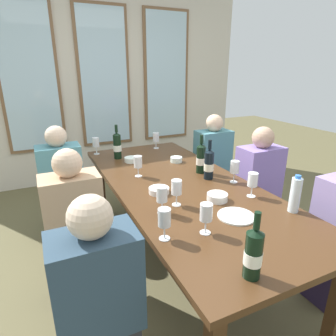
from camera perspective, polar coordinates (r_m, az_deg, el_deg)
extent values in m
plane|color=brown|center=(2.60, 2.30, -18.25)|extent=(12.00, 12.00, 0.00)
cube|color=beige|center=(4.32, -12.69, 17.08)|extent=(4.20, 0.06, 2.90)
cube|color=brown|center=(4.16, -25.85, 15.63)|extent=(0.72, 0.03, 1.88)
cube|color=silver|center=(4.15, -25.85, 15.62)|extent=(0.64, 0.01, 1.80)
cube|color=brown|center=(4.27, -12.55, 17.08)|extent=(0.72, 0.03, 1.88)
cube|color=silver|center=(4.26, -12.49, 17.07)|extent=(0.64, 0.01, 1.80)
cube|color=brown|center=(4.58, -0.34, 17.64)|extent=(0.72, 0.03, 1.88)
cube|color=silver|center=(4.57, -0.25, 17.63)|extent=(0.64, 0.01, 1.80)
cube|color=#492D18|center=(2.24, 2.54, -3.50)|extent=(1.00, 2.38, 0.04)
cube|color=#492D18|center=(3.22, -13.15, -3.78)|extent=(0.07, 0.07, 0.70)
cube|color=#492D18|center=(3.46, 0.06, -1.64)|extent=(0.07, 0.07, 0.70)
cylinder|color=white|center=(1.79, 13.38, -9.28)|extent=(0.22, 0.22, 0.01)
cylinder|color=black|center=(1.30, 16.55, -16.36)|extent=(0.08, 0.08, 0.21)
cone|color=black|center=(1.24, 17.08, -11.94)|extent=(0.08, 0.08, 0.02)
cylinder|color=black|center=(1.22, 17.31, -9.94)|extent=(0.03, 0.03, 0.08)
cylinder|color=white|center=(1.31, 16.51, -16.73)|extent=(0.08, 0.08, 0.06)
cylinder|color=black|center=(2.30, 8.12, 0.46)|extent=(0.07, 0.07, 0.22)
cone|color=black|center=(2.27, 8.27, 3.38)|extent=(0.07, 0.07, 0.02)
cylinder|color=black|center=(2.25, 8.33, 4.59)|extent=(0.03, 0.03, 0.08)
cylinder|color=#EDEBCC|center=(2.31, 8.11, 0.20)|extent=(0.08, 0.08, 0.06)
cylinder|color=black|center=(2.84, -10.04, 4.16)|extent=(0.07, 0.07, 0.24)
cone|color=black|center=(2.81, -10.19, 6.71)|extent=(0.07, 0.07, 0.02)
cylinder|color=black|center=(2.80, -10.25, 7.70)|extent=(0.03, 0.03, 0.08)
cylinder|color=white|center=(2.85, -10.03, 3.93)|extent=(0.08, 0.08, 0.06)
cylinder|color=black|center=(2.43, 6.54, 1.63)|extent=(0.07, 0.08, 0.23)
cone|color=black|center=(2.40, 6.65, 4.50)|extent=(0.07, 0.08, 0.02)
cylinder|color=black|center=(2.38, 6.70, 5.65)|extent=(0.03, 0.03, 0.08)
cylinder|color=silver|center=(2.43, 6.53, 1.38)|extent=(0.08, 0.08, 0.06)
cylinder|color=white|center=(1.97, 9.76, -5.71)|extent=(0.14, 0.14, 0.05)
cylinder|color=white|center=(2.75, -7.31, 1.69)|extent=(0.13, 0.13, 0.04)
cylinder|color=white|center=(2.05, -1.80, -4.47)|extent=(0.15, 0.15, 0.04)
cylinder|color=white|center=(2.72, 1.66, 1.70)|extent=(0.11, 0.11, 0.05)
cylinder|color=white|center=(1.93, 23.95, -4.96)|extent=(0.06, 0.06, 0.22)
cylinder|color=blue|center=(1.89, 24.45, -1.63)|extent=(0.04, 0.04, 0.02)
cylinder|color=white|center=(2.38, -5.89, -1.60)|extent=(0.06, 0.06, 0.00)
cylinder|color=white|center=(2.37, -5.93, -0.71)|extent=(0.01, 0.01, 0.07)
cylinder|color=white|center=(2.34, -6.00, 1.25)|extent=(0.07, 0.07, 0.09)
cylinder|color=#590C19|center=(2.35, -5.97, 0.58)|extent=(0.06, 0.06, 0.03)
cylinder|color=white|center=(2.09, 16.18, -5.39)|extent=(0.06, 0.06, 0.00)
cylinder|color=white|center=(2.07, 16.28, -4.40)|extent=(0.01, 0.01, 0.07)
cylinder|color=white|center=(2.04, 16.50, -2.21)|extent=(0.07, 0.07, 0.09)
cylinder|color=maroon|center=(2.05, 16.42, -3.04)|extent=(0.06, 0.06, 0.03)
cylinder|color=white|center=(1.89, 1.68, -7.30)|extent=(0.06, 0.06, 0.00)
cylinder|color=white|center=(1.87, 1.70, -6.22)|extent=(0.01, 0.01, 0.07)
cylinder|color=white|center=(1.84, 1.72, -3.82)|extent=(0.07, 0.07, 0.09)
cylinder|color=white|center=(1.61, 7.40, -12.61)|extent=(0.06, 0.06, 0.00)
cylinder|color=white|center=(1.59, 7.46, -11.40)|extent=(0.01, 0.01, 0.07)
cylinder|color=white|center=(1.55, 7.60, -8.69)|extent=(0.07, 0.07, 0.09)
cylinder|color=white|center=(1.79, -1.19, -8.84)|extent=(0.06, 0.06, 0.00)
cylinder|color=white|center=(1.77, -1.20, -7.72)|extent=(0.01, 0.01, 0.07)
cylinder|color=white|center=(1.74, -1.22, -5.22)|extent=(0.07, 0.07, 0.09)
cylinder|color=maroon|center=(1.75, -1.21, -6.07)|extent=(0.06, 0.06, 0.03)
cylinder|color=white|center=(3.07, -13.98, 2.74)|extent=(0.06, 0.06, 0.00)
cylinder|color=white|center=(3.05, -14.04, 3.45)|extent=(0.01, 0.01, 0.07)
cylinder|color=white|center=(3.03, -14.17, 4.99)|extent=(0.07, 0.07, 0.09)
cylinder|color=white|center=(3.20, -2.38, 3.99)|extent=(0.06, 0.06, 0.00)
cylinder|color=white|center=(3.19, -2.39, 4.67)|extent=(0.01, 0.01, 0.07)
cylinder|color=white|center=(3.17, -2.41, 6.16)|extent=(0.07, 0.07, 0.09)
cylinder|color=white|center=(1.55, -0.70, -13.82)|extent=(0.06, 0.06, 0.00)
cylinder|color=white|center=(1.53, -0.71, -12.58)|extent=(0.01, 0.01, 0.07)
cylinder|color=white|center=(1.48, -0.72, -9.79)|extent=(0.07, 0.07, 0.09)
cylinder|color=#590C19|center=(1.50, -0.71, -10.88)|extent=(0.06, 0.06, 0.03)
cylinder|color=white|center=(2.31, 12.89, -2.71)|extent=(0.06, 0.06, 0.00)
cylinder|color=white|center=(2.29, 12.96, -1.79)|extent=(0.01, 0.01, 0.07)
cylinder|color=white|center=(2.26, 13.13, 0.22)|extent=(0.07, 0.07, 0.09)
cube|color=#333643|center=(2.99, -19.53, -9.00)|extent=(0.32, 0.24, 0.45)
cube|color=teal|center=(2.81, -20.59, -0.59)|extent=(0.38, 0.24, 0.48)
sphere|color=beige|center=(2.72, -21.39, 5.86)|extent=(0.19, 0.19, 0.19)
cube|color=#342E37|center=(3.43, 8.51, -4.27)|extent=(0.32, 0.24, 0.45)
cube|color=teal|center=(3.28, 8.91, 3.20)|extent=(0.38, 0.24, 0.48)
sphere|color=beige|center=(3.20, 9.21, 8.80)|extent=(0.19, 0.19, 0.19)
cube|color=#2E2B44|center=(2.29, -17.10, -18.20)|extent=(0.32, 0.24, 0.45)
cube|color=tan|center=(2.05, -18.39, -7.76)|extent=(0.38, 0.24, 0.48)
sphere|color=beige|center=(1.93, -19.40, 0.91)|extent=(0.19, 0.19, 0.19)
cube|color=#392C44|center=(2.90, 16.73, -9.55)|extent=(0.32, 0.24, 0.45)
cube|color=#836CB8|center=(2.72, 17.66, -0.91)|extent=(0.38, 0.24, 0.48)
sphere|color=tan|center=(2.63, 18.38, 5.76)|extent=(0.19, 0.19, 0.19)
cube|color=#2E4457|center=(1.41, -14.01, -21.12)|extent=(0.38, 0.24, 0.48)
sphere|color=beige|center=(1.22, -15.25, -9.38)|extent=(0.19, 0.19, 0.19)
cube|color=#2C213F|center=(2.46, 29.77, -17.17)|extent=(0.32, 0.24, 0.45)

